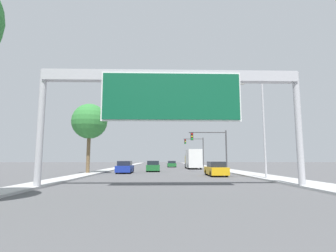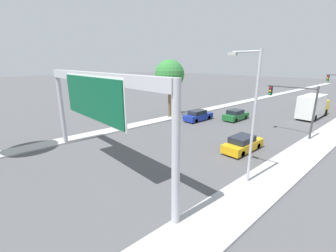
# 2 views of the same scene
# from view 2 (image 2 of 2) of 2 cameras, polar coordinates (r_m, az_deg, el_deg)

# --- Properties ---
(median_strip_left) EXTENTS (2.00, 120.00, 0.15)m
(median_strip_left) POSITION_cam_2_polar(r_m,az_deg,el_deg) (55.21, 21.30, 6.35)
(median_strip_left) COLOR #B3B3B3
(median_strip_left) RESTS_ON ground
(sign_gantry) EXTENTS (16.82, 0.73, 7.49)m
(sign_gantry) POSITION_cam_2_polar(r_m,az_deg,el_deg) (16.85, -18.27, 7.80)
(sign_gantry) COLOR #B2B2B7
(sign_gantry) RESTS_ON ground
(car_far_left) EXTENTS (1.86, 4.56, 1.54)m
(car_far_left) POSITION_cam_2_polar(r_m,az_deg,el_deg) (32.80, 7.63, 2.63)
(car_far_left) COLOR navy
(car_far_left) RESTS_ON ground
(car_far_center) EXTENTS (1.80, 4.68, 1.52)m
(car_far_center) POSITION_cam_2_polar(r_m,az_deg,el_deg) (22.42, 18.43, -4.33)
(car_far_center) COLOR gold
(car_far_center) RESTS_ON ground
(car_mid_left) EXTENTS (1.88, 4.24, 1.54)m
(car_mid_left) POSITION_cam_2_polar(r_m,az_deg,el_deg) (34.25, 16.78, 2.64)
(car_mid_left) COLOR #1E662D
(car_mid_left) RESTS_ON ground
(car_near_right) EXTENTS (1.88, 4.50, 1.38)m
(car_near_right) POSITION_cam_2_polar(r_m,az_deg,el_deg) (51.31, 32.09, 5.03)
(car_near_right) COLOR #1E662D
(car_near_right) RESTS_ON ground
(truck_box_primary) EXTENTS (2.36, 8.22, 3.49)m
(truck_box_primary) POSITION_cam_2_polar(r_m,az_deg,el_deg) (40.51, 32.91, 4.23)
(truck_box_primary) COLOR yellow
(truck_box_primary) RESTS_ON ground
(traffic_light_near_intersection) EXTENTS (5.33, 0.32, 5.81)m
(traffic_light_near_intersection) POSITION_cam_2_polar(r_m,az_deg,el_deg) (28.55, 29.95, 5.40)
(traffic_light_near_intersection) COLOR #3D3D3F
(traffic_light_near_intersection) RESTS_ON ground
(palm_tree_background) EXTENTS (4.33, 4.33, 8.60)m
(palm_tree_background) POSITION_cam_2_polar(r_m,az_deg,el_deg) (33.71, 0.38, 12.85)
(palm_tree_background) COLOR brown
(palm_tree_background) RESTS_ON ground
(street_lamp_right) EXTENTS (2.31, 0.28, 8.94)m
(street_lamp_right) POSITION_cam_2_polar(r_m,az_deg,el_deg) (15.49, 20.33, 3.99)
(street_lamp_right) COLOR #B2B2B7
(street_lamp_right) RESTS_ON ground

